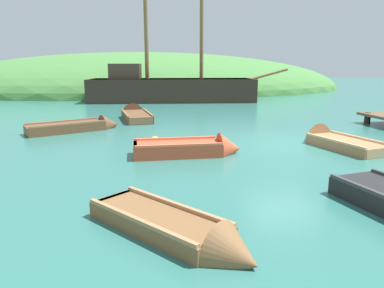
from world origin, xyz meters
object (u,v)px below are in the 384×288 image
rowboat_portside (79,128)px  buoy_yellow (155,141)px  sailing_ship (170,93)px  rowboat_near_dock (333,143)px  rowboat_center (193,150)px  rowboat_outer_right (181,234)px  rowboat_far (135,116)px

rowboat_portside → buoy_yellow: bearing=-67.0°
sailing_ship → rowboat_portside: (-5.31, -11.53, -0.51)m
rowboat_near_dock → rowboat_center: bearing=82.2°
rowboat_outer_right → buoy_yellow: 7.47m
rowboat_far → rowboat_center: bearing=-175.2°
sailing_ship → rowboat_center: size_ratio=4.50×
rowboat_portside → buoy_yellow: (2.94, -2.73, -0.13)m
sailing_ship → buoy_yellow: 14.47m
sailing_ship → rowboat_outer_right: 21.89m
sailing_ship → rowboat_portside: sailing_ship is taller
rowboat_near_dock → rowboat_portside: 9.98m
rowboat_far → buoy_yellow: rowboat_far is taller
rowboat_outer_right → rowboat_far: bearing=143.5°
sailing_ship → rowboat_portside: bearing=-107.9°
rowboat_center → rowboat_outer_right: (-1.22, -5.31, -0.06)m
rowboat_portside → rowboat_outer_right: bearing=-99.2°
sailing_ship → buoy_yellow: (-2.37, -14.26, -0.64)m
buoy_yellow → rowboat_far: bearing=95.1°
rowboat_far → rowboat_near_dock: (6.50, -7.66, -0.03)m
rowboat_far → buoy_yellow: size_ratio=9.92×
rowboat_center → rowboat_near_dock: (4.97, 0.39, -0.05)m
rowboat_center → rowboat_near_dock: 4.99m
rowboat_outer_right → rowboat_near_dock: rowboat_near_dock is taller
sailing_ship → rowboat_near_dock: bearing=-70.5°
rowboat_center → buoy_yellow: rowboat_center is taller
rowboat_far → buoy_yellow: 5.91m
buoy_yellow → sailing_ship: bearing=80.6°
rowboat_center → rowboat_portside: rowboat_center is taller
rowboat_near_dock → rowboat_portside: (-8.91, 4.51, 0.04)m
buoy_yellow → rowboat_outer_right: bearing=-91.7°
rowboat_center → buoy_yellow: 2.38m
rowboat_near_dock → buoy_yellow: (-5.97, 1.77, -0.09)m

